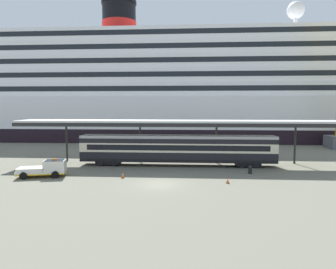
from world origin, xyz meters
name	(u,v)px	position (x,y,z in m)	size (l,w,h in m)	color
ground_plane	(159,184)	(0.00, 0.00, 0.00)	(400.00, 400.00, 0.00)	#676656
cruise_ship	(122,92)	(-13.95, 46.29, 11.67)	(150.75, 24.48, 33.93)	black
platform_canopy	(177,122)	(1.48, 10.50, 5.86)	(43.58, 5.02, 6.11)	silver
train_carriage	(177,149)	(1.48, 10.10, 2.32)	(25.99, 2.81, 4.11)	black
service_truck	(46,168)	(-13.13, 2.52, 0.99)	(5.53, 3.21, 2.02)	silver
traffic_cone_near	(228,180)	(7.11, 0.95, 0.30)	(0.36, 0.36, 0.60)	black
traffic_cone_mid	(123,175)	(-4.32, 2.47, 0.34)	(0.36, 0.36, 0.69)	black
quay_bollard	(250,169)	(10.33, 5.64, 0.52)	(0.48, 0.48, 0.96)	black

